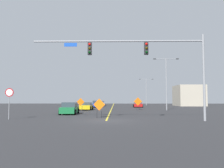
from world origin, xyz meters
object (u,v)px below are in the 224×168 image
object	(u,v)px
car_red_distant	(138,104)
car_blue_mid	(96,104)
stop_sign	(9,97)
construction_sign_median_near	(138,102)
car_yellow_approaching	(86,106)
street_lamp_mid_right	(166,79)
car_silver_far	(101,104)
car_green_near	(70,108)
construction_sign_right_lane	(81,103)
street_lamp_far_left	(146,89)
traffic_signal_assembly	(146,56)
construction_sign_median_far	(99,106)

from	to	relation	value
car_red_distant	car_blue_mid	xyz separation A→B (m)	(-9.12, 0.21, 0.05)
stop_sign	car_blue_mid	world-z (taller)	stop_sign
construction_sign_median_near	car_yellow_approaching	size ratio (longest dim) A/B	0.48
street_lamp_mid_right	car_red_distant	size ratio (longest dim) A/B	1.87
car_silver_far	street_lamp_mid_right	bearing A→B (deg)	-62.01
construction_sign_median_near	car_silver_far	xyz separation A→B (m)	(-7.53, 22.06, -0.70)
construction_sign_median_near	car_red_distant	world-z (taller)	construction_sign_median_near
construction_sign_median_near	street_lamp_mid_right	bearing A→B (deg)	-9.21
construction_sign_median_near	car_green_near	world-z (taller)	construction_sign_median_near
car_red_distant	car_silver_far	xyz separation A→B (m)	(-8.69, 9.32, 0.01)
stop_sign	construction_sign_right_lane	distance (m)	14.24
street_lamp_far_left	traffic_signal_assembly	bearing A→B (deg)	-97.35
construction_sign_median_far	car_yellow_approaching	xyz separation A→B (m)	(-3.35, 16.56, -0.56)
street_lamp_far_left	car_blue_mid	bearing A→B (deg)	-129.42
street_lamp_far_left	car_blue_mid	size ratio (longest dim) A/B	1.72
street_lamp_mid_right	street_lamp_far_left	distance (m)	29.62
traffic_signal_assembly	construction_sign_median_far	world-z (taller)	traffic_signal_assembly
car_silver_far	street_lamp_far_left	bearing A→B (deg)	28.26
construction_sign_median_far	car_blue_mid	bearing A→B (deg)	95.28
traffic_signal_assembly	construction_sign_median_far	distance (m)	6.76
street_lamp_far_left	car_green_near	bearing A→B (deg)	-109.94
traffic_signal_assembly	car_red_distant	size ratio (longest dim) A/B	3.19
construction_sign_right_lane	car_red_distant	xyz separation A→B (m)	(9.99, 17.44, -0.64)
car_silver_far	car_red_distant	bearing A→B (deg)	-46.99
car_yellow_approaching	car_silver_far	bearing A→B (deg)	87.16
construction_sign_right_lane	car_green_near	bearing A→B (deg)	-93.93
stop_sign	street_lamp_mid_right	world-z (taller)	street_lamp_mid_right
street_lamp_mid_right	traffic_signal_assembly	bearing A→B (deg)	-107.00
construction_sign_median_far	car_yellow_approaching	size ratio (longest dim) A/B	0.43
car_yellow_approaching	car_silver_far	distance (m)	21.77
construction_sign_right_lane	car_red_distant	world-z (taller)	construction_sign_right_lane
street_lamp_far_left	car_red_distant	distance (m)	17.07
construction_sign_median_far	car_green_near	size ratio (longest dim) A/B	0.45
traffic_signal_assembly	construction_sign_median_far	xyz separation A→B (m)	(-4.16, 3.12, -4.33)
car_blue_mid	car_silver_far	xyz separation A→B (m)	(0.43, 9.11, -0.04)
street_lamp_far_left	car_red_distant	bearing A→B (deg)	-103.79
traffic_signal_assembly	car_green_near	xyz separation A→B (m)	(-8.14, 8.61, -4.83)
street_lamp_mid_right	car_green_near	distance (m)	17.63
construction_sign_right_lane	car_yellow_approaching	distance (m)	5.06
car_yellow_approaching	car_blue_mid	bearing A→B (deg)	87.06
traffic_signal_assembly	street_lamp_mid_right	xyz separation A→B (m)	(5.69, 18.61, -0.42)
car_green_near	stop_sign	bearing A→B (deg)	-117.84
car_yellow_approaching	street_lamp_mid_right	bearing A→B (deg)	-4.61
stop_sign	car_yellow_approaching	size ratio (longest dim) A/B	0.64
construction_sign_median_far	car_red_distant	bearing A→B (deg)	77.50
street_lamp_far_left	construction_sign_median_far	distance (m)	46.41
stop_sign	street_lamp_mid_right	bearing A→B (deg)	44.50
car_green_near	car_silver_far	distance (m)	32.85
traffic_signal_assembly	construction_sign_right_lane	bearing A→B (deg)	117.80
street_lamp_mid_right	car_silver_far	distance (m)	26.21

